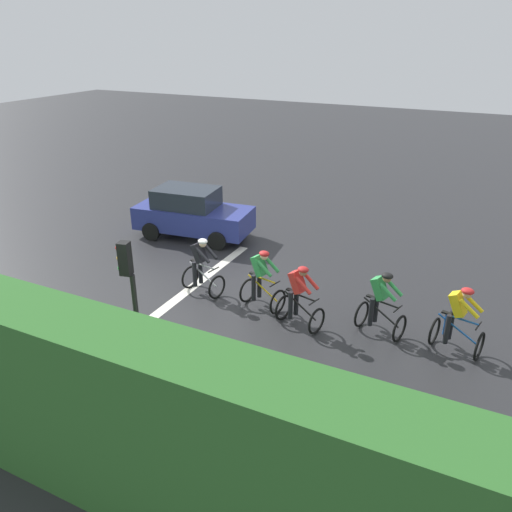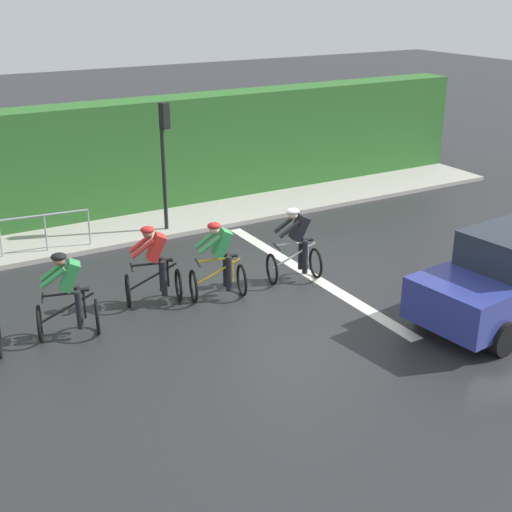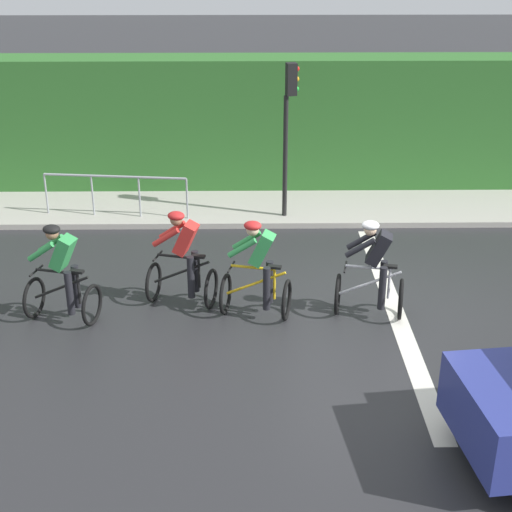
{
  "view_description": "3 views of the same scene",
  "coord_description": "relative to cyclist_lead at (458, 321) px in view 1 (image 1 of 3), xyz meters",
  "views": [
    {
      "loc": [
        10.64,
        6.92,
        6.82
      ],
      "look_at": [
        -0.92,
        1.26,
        1.05
      ],
      "focal_mm": 35.52,
      "sensor_mm": 36.0,
      "label": 1
    },
    {
      "loc": [
        -11.71,
        7.68,
        6.11
      ],
      "look_at": [
        -0.59,
        1.26,
        1.0
      ],
      "focal_mm": 48.71,
      "sensor_mm": 36.0,
      "label": 2
    },
    {
      "loc": [
        -11.1,
        2.0,
        6.07
      ],
      "look_at": [
        -0.34,
        1.87,
        1.19
      ],
      "focal_mm": 53.43,
      "sensor_mm": 36.0,
      "label": 3
    }
  ],
  "objects": [
    {
      "name": "cyclist_mid",
      "position": [
        0.56,
        -3.63,
        0.0
      ],
      "size": [
        0.93,
        1.22,
        1.66
      ],
      "color": "black",
      "rests_on": "ground"
    },
    {
      "name": "ground_plane",
      "position": [
        0.21,
        -6.7,
        -0.8
      ],
      "size": [
        80.0,
        80.0,
        0.0
      ],
      "primitive_type": "plane",
      "color": "#28282B"
    },
    {
      "name": "pedestrian_railing_kerbside",
      "position": [
        4.39,
        -1.91,
        -0.02
      ],
      "size": [
        0.39,
        3.08,
        1.03
      ],
      "color": "#999EA3",
      "rests_on": "ground"
    },
    {
      "name": "stone_wall_low",
      "position": [
        6.19,
        -4.7,
        -0.48
      ],
      "size": [
        0.44,
        23.68,
        0.63
      ],
      "primitive_type": "cube",
      "color": "tan",
      "rests_on": "ground"
    },
    {
      "name": "car_navy",
      "position": [
        -3.43,
        -9.3,
        0.08
      ],
      "size": [
        2.23,
        4.27,
        1.76
      ],
      "color": "navy",
      "rests_on": "ground"
    },
    {
      "name": "cyclist_trailing",
      "position": [
        0.11,
        -6.72,
        0.0
      ],
      "size": [
        0.88,
        1.19,
        1.66
      ],
      "color": "black",
      "rests_on": "ground"
    },
    {
      "name": "cyclist_lead",
      "position": [
        0.0,
        0.0,
        0.0
      ],
      "size": [
        0.89,
        1.2,
        1.66
      ],
      "color": "black",
      "rests_on": "ground"
    },
    {
      "name": "cyclist_fourth",
      "position": [
        0.13,
        -4.87,
        0.0
      ],
      "size": [
        0.9,
        1.2,
        1.66
      ],
      "color": "black",
      "rests_on": "ground"
    },
    {
      "name": "hedge_wall",
      "position": [
        6.49,
        -4.7,
        0.75
      ],
      "size": [
        1.1,
        23.68,
        3.1
      ],
      "primitive_type": "cube",
      "color": "#2D6628",
      "rests_on": "ground"
    },
    {
      "name": "road_marking_stop_line",
      "position": [
        0.21,
        -7.16,
        -0.79
      ],
      "size": [
        7.0,
        0.3,
        0.01
      ],
      "primitive_type": "cube",
      "color": "silver",
      "rests_on": "ground"
    },
    {
      "name": "sidewalk_kerb",
      "position": [
        5.29,
        -4.7,
        -0.74
      ],
      "size": [
        2.8,
        23.68,
        0.12
      ],
      "primitive_type": "cube",
      "color": "#ADA89E",
      "rests_on": "ground"
    },
    {
      "name": "cyclist_second",
      "position": [
        0.01,
        -1.75,
        0.0
      ],
      "size": [
        0.93,
        1.22,
        1.66
      ],
      "color": "black",
      "rests_on": "ground"
    },
    {
      "name": "traffic_light_near_crossing",
      "position": [
        4.37,
        -5.55,
        1.43
      ],
      "size": [
        0.24,
        0.31,
        3.34
      ],
      "color": "black",
      "rests_on": "ground"
    }
  ]
}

